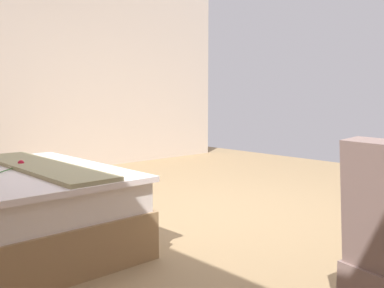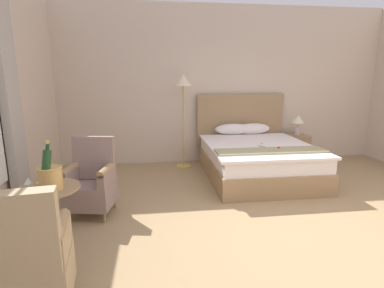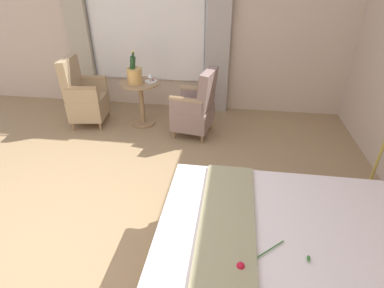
{
  "view_description": "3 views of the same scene",
  "coord_description": "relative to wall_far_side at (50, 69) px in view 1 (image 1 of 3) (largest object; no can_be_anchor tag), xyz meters",
  "views": [
    {
      "loc": [
        -2.84,
        2.79,
        1.15
      ],
      "look_at": [
        -1.16,
        1.25,
        0.89
      ],
      "focal_mm": 40.0,
      "sensor_mm": 36.0,
      "label": 1
    },
    {
      "loc": [
        -1.45,
        -2.78,
        1.7
      ],
      "look_at": [
        -0.97,
        0.86,
        0.88
      ],
      "focal_mm": 28.0,
      "sensor_mm": 36.0,
      "label": 2
    },
    {
      "loc": [
        1.65,
        1.43,
        2.1
      ],
      "look_at": [
        -0.73,
        1.09,
        0.7
      ],
      "focal_mm": 28.0,
      "sensor_mm": 36.0,
      "label": 3
    }
  ],
  "objects": [
    {
      "name": "wall_far_side",
      "position": [
        0.0,
        0.0,
        0.0
      ],
      "size": [
        0.12,
        6.52,
        3.08
      ],
      "color": "beige",
      "rests_on": "ground"
    },
    {
      "name": "ground_plane",
      "position": [
        -3.32,
        0.0,
        -1.54
      ],
      "size": [
        8.03,
        8.03,
        0.0
      ],
      "primitive_type": "plane",
      "color": "#9D8059"
    }
  ]
}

